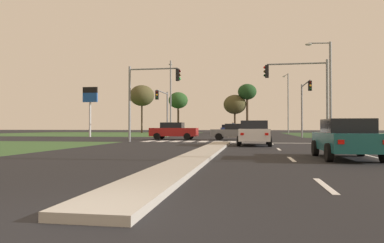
# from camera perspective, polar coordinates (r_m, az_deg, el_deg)

# --- Properties ---
(ground_plane) EXTENTS (200.00, 200.00, 0.00)m
(ground_plane) POSITION_cam_1_polar(r_m,az_deg,el_deg) (34.16, 5.95, -2.88)
(ground_plane) COLOR black
(grass_verge_far_left) EXTENTS (35.00, 35.00, 0.01)m
(grass_verge_far_left) POSITION_cam_1_polar(r_m,az_deg,el_deg) (64.73, -15.84, -1.89)
(grass_verge_far_left) COLOR #385B2D
(grass_verge_far_left) RESTS_ON ground
(median_island_near) EXTENTS (1.20, 22.00, 0.14)m
(median_island_near) POSITION_cam_1_polar(r_m,az_deg,el_deg) (15.26, 1.74, -5.11)
(median_island_near) COLOR #ADA89E
(median_island_near) RESTS_ON ground
(median_island_far) EXTENTS (1.20, 36.00, 0.14)m
(median_island_far) POSITION_cam_1_polar(r_m,az_deg,el_deg) (59.13, 7.38, -1.96)
(median_island_far) COLOR gray
(median_island_far) RESTS_ON ground
(lane_dash_near) EXTENTS (0.14, 2.00, 0.01)m
(lane_dash_near) POSITION_cam_1_polar(r_m,az_deg,el_deg) (7.84, 20.46, -9.57)
(lane_dash_near) COLOR silver
(lane_dash_near) RESTS_ON ground
(lane_dash_second) EXTENTS (0.14, 2.00, 0.01)m
(lane_dash_second) POSITION_cam_1_polar(r_m,az_deg,el_deg) (13.74, 15.60, -5.82)
(lane_dash_second) COLOR silver
(lane_dash_second) RESTS_ON ground
(lane_dash_third) EXTENTS (0.14, 2.00, 0.01)m
(lane_dash_third) POSITION_cam_1_polar(r_m,az_deg,el_deg) (19.70, 13.69, -4.32)
(lane_dash_third) COLOR silver
(lane_dash_third) RESTS_ON ground
(lane_dash_fourth) EXTENTS (0.14, 2.00, 0.01)m
(lane_dash_fourth) POSITION_cam_1_polar(r_m,az_deg,el_deg) (25.68, 12.67, -3.51)
(lane_dash_fourth) COLOR silver
(lane_dash_fourth) RESTS_ON ground
(edge_line_right) EXTENTS (0.14, 24.00, 0.01)m
(edge_line_right) POSITION_cam_1_polar(r_m,az_deg,el_deg) (16.84, 26.10, -4.85)
(edge_line_right) COLOR silver
(edge_line_right) RESTS_ON ground
(stop_bar_near) EXTENTS (6.40, 0.50, 0.01)m
(stop_bar_near) POSITION_cam_1_polar(r_m,az_deg,el_deg) (27.17, 13.12, -3.36)
(stop_bar_near) COLOR silver
(stop_bar_near) RESTS_ON ground
(crosswalk_bar_near) EXTENTS (0.70, 2.80, 0.01)m
(crosswalk_bar_near) POSITION_cam_1_polar(r_m,az_deg,el_deg) (30.11, -6.91, -3.14)
(crosswalk_bar_near) COLOR silver
(crosswalk_bar_near) RESTS_ON ground
(crosswalk_bar_second) EXTENTS (0.70, 2.80, 0.01)m
(crosswalk_bar_second) POSITION_cam_1_polar(r_m,az_deg,el_deg) (29.81, -4.79, -3.16)
(crosswalk_bar_second) COLOR silver
(crosswalk_bar_second) RESTS_ON ground
(crosswalk_bar_third) EXTENTS (0.70, 2.80, 0.01)m
(crosswalk_bar_third) POSITION_cam_1_polar(r_m,az_deg,el_deg) (29.55, -2.62, -3.18)
(crosswalk_bar_third) COLOR silver
(crosswalk_bar_third) RESTS_ON ground
(crosswalk_bar_fourth) EXTENTS (0.70, 2.80, 0.01)m
(crosswalk_bar_fourth) POSITION_cam_1_polar(r_m,az_deg,el_deg) (29.33, -0.42, -3.20)
(crosswalk_bar_fourth) COLOR silver
(crosswalk_bar_fourth) RESTS_ON ground
(crosswalk_bar_fifth) EXTENTS (0.70, 2.80, 0.01)m
(crosswalk_bar_fifth) POSITION_cam_1_polar(r_m,az_deg,el_deg) (29.16, 1.81, -3.22)
(crosswalk_bar_fifth) COLOR silver
(crosswalk_bar_fifth) RESTS_ON ground
(crosswalk_bar_sixth) EXTENTS (0.70, 2.80, 0.01)m
(crosswalk_bar_sixth) POSITION_cam_1_polar(r_m,az_deg,el_deg) (29.03, 4.07, -3.22)
(crosswalk_bar_sixth) COLOR silver
(crosswalk_bar_sixth) RESTS_ON ground
(crosswalk_bar_seventh) EXTENTS (0.70, 2.80, 0.01)m
(crosswalk_bar_seventh) POSITION_cam_1_polar(r_m,az_deg,el_deg) (28.95, 6.34, -3.23)
(crosswalk_bar_seventh) COLOR silver
(crosswalk_bar_seventh) RESTS_ON ground
(car_blue_near) EXTENTS (2.09, 4.42, 1.60)m
(car_blue_near) POSITION_cam_1_polar(r_m,az_deg,el_deg) (64.78, 5.57, -1.20)
(car_blue_near) COLOR navy
(car_blue_near) RESTS_ON ground
(car_red_second) EXTENTS (4.52, 1.97, 1.62)m
(car_red_second) POSITION_cam_1_polar(r_m,az_deg,el_deg) (34.02, -2.95, -1.50)
(car_red_second) COLOR #A31919
(car_red_second) RESTS_ON ground
(car_grey_third) EXTENTS (4.32, 2.03, 1.49)m
(car_grey_third) POSITION_cam_1_polar(r_m,az_deg,el_deg) (32.98, 6.86, -1.62)
(car_grey_third) COLOR slate
(car_grey_third) RESTS_ON ground
(car_white_fourth) EXTENTS (2.10, 4.25, 1.60)m
(car_white_fourth) POSITION_cam_1_polar(r_m,az_deg,el_deg) (23.44, 9.87, -1.80)
(car_white_fourth) COLOR silver
(car_white_fourth) RESTS_ON ground
(car_teal_fifth) EXTENTS (2.00, 4.18, 1.50)m
(car_teal_fifth) POSITION_cam_1_polar(r_m,az_deg,el_deg) (14.60, 23.42, -2.50)
(car_teal_fifth) COLOR #19565B
(car_teal_fifth) RESTS_ON ground
(traffic_signal_far_right) EXTENTS (0.32, 5.82, 5.89)m
(traffic_signal_far_right) POSITION_cam_1_polar(r_m,az_deg,el_deg) (39.09, 17.55, 3.45)
(traffic_signal_far_right) COLOR gray
(traffic_signal_far_right) RESTS_ON ground
(traffic_signal_near_left) EXTENTS (4.30, 0.32, 6.08)m
(traffic_signal_near_left) POSITION_cam_1_polar(r_m,az_deg,el_deg) (28.81, -7.17, 4.99)
(traffic_signal_near_left) COLOR gray
(traffic_signal_near_left) RESTS_ON ground
(traffic_signal_far_left) EXTENTS (0.32, 5.02, 5.30)m
(traffic_signal_far_left) POSITION_cam_1_polar(r_m,az_deg,el_deg) (40.06, -4.58, 2.70)
(traffic_signal_far_left) COLOR gray
(traffic_signal_far_left) RESTS_ON ground
(traffic_signal_near_right) EXTENTS (4.70, 0.32, 6.18)m
(traffic_signal_near_right) POSITION_cam_1_polar(r_m,az_deg,el_deg) (27.94, 17.54, 5.39)
(traffic_signal_near_right) COLOR gray
(traffic_signal_near_right) RESTS_ON ground
(street_lamp_second) EXTENTS (2.16, 0.44, 8.31)m
(street_lamp_second) POSITION_cam_1_polar(r_m,az_deg,el_deg) (31.97, 20.92, 5.43)
(street_lamp_second) COLOR gray
(street_lamp_second) RESTS_ON ground
(street_lamp_third) EXTENTS (0.77, 1.86, 10.15)m
(street_lamp_third) POSITION_cam_1_polar(r_m,az_deg,el_deg) (48.40, -3.43, 4.34)
(street_lamp_third) COLOR gray
(street_lamp_third) RESTS_ON ground
(street_lamp_fourth) EXTENTS (0.88, 2.57, 10.68)m
(street_lamp_fourth) POSITION_cam_1_polar(r_m,az_deg,el_deg) (65.76, 15.04, 3.29)
(street_lamp_fourth) COLOR gray
(street_lamp_fourth) RESTS_ON ground
(pedestrian_at_median) EXTENTS (0.34, 0.34, 1.71)m
(pedestrian_at_median) POSITION_cam_1_polar(r_m,az_deg,el_deg) (45.08, 6.57, -0.90)
(pedestrian_at_median) COLOR #232833
(pedestrian_at_median) RESTS_ON median_island_far
(fuel_price_totem) EXTENTS (1.80, 0.24, 5.97)m
(fuel_price_totem) POSITION_cam_1_polar(r_m,az_deg,el_deg) (44.41, -15.96, 3.25)
(fuel_price_totem) COLOR silver
(fuel_price_totem) RESTS_ON ground
(treeline_near) EXTENTS (4.96, 4.96, 9.65)m
(treeline_near) POSITION_cam_1_polar(r_m,az_deg,el_deg) (72.93, -8.01, 4.10)
(treeline_near) COLOR #423323
(treeline_near) RESTS_ON ground
(treeline_second) EXTENTS (3.79, 3.79, 8.06)m
(treeline_second) POSITION_cam_1_polar(r_m,az_deg,el_deg) (70.61, -2.21, 3.35)
(treeline_second) COLOR #423323
(treeline_second) RESTS_ON ground
(treeline_third) EXTENTS (4.40, 4.40, 7.46)m
(treeline_third) POSITION_cam_1_polar(r_m,az_deg,el_deg) (70.14, 6.86, 2.70)
(treeline_third) COLOR #423323
(treeline_third) RESTS_ON ground
(treeline_fourth) EXTENTS (3.56, 3.56, 9.48)m
(treeline_fourth) POSITION_cam_1_polar(r_m,az_deg,el_deg) (69.63, 8.80, 4.60)
(treeline_fourth) COLOR #423323
(treeline_fourth) RESTS_ON ground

